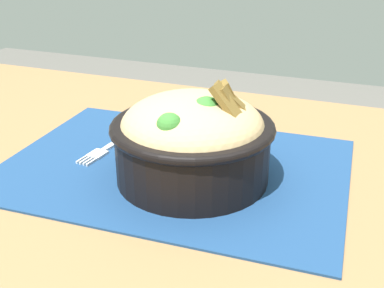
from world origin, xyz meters
The scene contains 4 objects.
table centered at (0.00, 0.00, 0.65)m, with size 1.36×0.76×0.73m.
placemat centered at (0.03, -0.02, 0.73)m, with size 0.47×0.34×0.00m, color navy.
bowl centered at (-0.01, 0.00, 0.79)m, with size 0.23×0.23×0.14m.
fork centered at (0.15, -0.03, 0.74)m, with size 0.03×0.12×0.00m.
Camera 1 is at (-0.21, 0.53, 1.04)m, focal length 45.09 mm.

